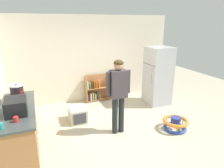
{
  "coord_description": "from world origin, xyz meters",
  "views": [
    {
      "loc": [
        -1.78,
        -3.7,
        2.49
      ],
      "look_at": [
        -0.05,
        0.64,
        1.0
      ],
      "focal_mm": 31.48,
      "sensor_mm": 36.0,
      "label": 1
    }
  ],
  "objects_px": {
    "refrigerator": "(158,76)",
    "red_cup": "(16,119)",
    "banana_bunch": "(14,103)",
    "microwave": "(16,106)",
    "kitchen_counter": "(20,128)",
    "bookshelf": "(96,90)",
    "ketchup_bottle": "(23,95)",
    "baby_walker": "(175,123)",
    "amber_bottle": "(25,99)",
    "standing_person": "(118,90)",
    "pet_carrier": "(78,114)",
    "yellow_cup": "(24,103)",
    "teal_cup": "(1,126)",
    "blue_cup": "(6,102)",
    "crock_pot": "(17,91)"
  },
  "relations": [
    {
      "from": "refrigerator",
      "to": "red_cup",
      "type": "relative_size",
      "value": 18.74
    },
    {
      "from": "banana_bunch",
      "to": "microwave",
      "type": "bearing_deg",
      "value": -80.79
    },
    {
      "from": "red_cup",
      "to": "kitchen_counter",
      "type": "bearing_deg",
      "value": 92.38
    },
    {
      "from": "bookshelf",
      "to": "ketchup_bottle",
      "type": "height_order",
      "value": "ketchup_bottle"
    },
    {
      "from": "baby_walker",
      "to": "red_cup",
      "type": "xyz_separation_m",
      "value": [
        -3.37,
        -0.04,
        0.79
      ]
    },
    {
      "from": "bookshelf",
      "to": "amber_bottle",
      "type": "xyz_separation_m",
      "value": [
        -2.04,
        -1.75,
        0.64
      ]
    },
    {
      "from": "standing_person",
      "to": "red_cup",
      "type": "height_order",
      "value": "standing_person"
    },
    {
      "from": "pet_carrier",
      "to": "yellow_cup",
      "type": "bearing_deg",
      "value": -150.61
    },
    {
      "from": "refrigerator",
      "to": "teal_cup",
      "type": "distance_m",
      "value": 4.45
    },
    {
      "from": "standing_person",
      "to": "banana_bunch",
      "type": "bearing_deg",
      "value": 170.11
    },
    {
      "from": "refrigerator",
      "to": "bookshelf",
      "type": "bearing_deg",
      "value": 151.42
    },
    {
      "from": "microwave",
      "to": "kitchen_counter",
      "type": "bearing_deg",
      "value": 94.38
    },
    {
      "from": "baby_walker",
      "to": "banana_bunch",
      "type": "bearing_deg",
      "value": 167.33
    },
    {
      "from": "yellow_cup",
      "to": "teal_cup",
      "type": "bearing_deg",
      "value": -110.15
    },
    {
      "from": "standing_person",
      "to": "red_cup",
      "type": "xyz_separation_m",
      "value": [
        -2.04,
        -0.45,
        -0.09
      ]
    },
    {
      "from": "microwave",
      "to": "red_cup",
      "type": "bearing_deg",
      "value": -89.2
    },
    {
      "from": "teal_cup",
      "to": "red_cup",
      "type": "height_order",
      "value": "same"
    },
    {
      "from": "refrigerator",
      "to": "amber_bottle",
      "type": "relative_size",
      "value": 7.24
    },
    {
      "from": "pet_carrier",
      "to": "blue_cup",
      "type": "relative_size",
      "value": 5.81
    },
    {
      "from": "crock_pot",
      "to": "microwave",
      "type": "bearing_deg",
      "value": -87.59
    },
    {
      "from": "teal_cup",
      "to": "bookshelf",
      "type": "bearing_deg",
      "value": 48.8
    },
    {
      "from": "teal_cup",
      "to": "yellow_cup",
      "type": "distance_m",
      "value": 0.9
    },
    {
      "from": "baby_walker",
      "to": "teal_cup",
      "type": "distance_m",
      "value": 3.67
    },
    {
      "from": "kitchen_counter",
      "to": "amber_bottle",
      "type": "distance_m",
      "value": 0.59
    },
    {
      "from": "banana_bunch",
      "to": "teal_cup",
      "type": "relative_size",
      "value": 1.67
    },
    {
      "from": "blue_cup",
      "to": "refrigerator",
      "type": "bearing_deg",
      "value": 9.89
    },
    {
      "from": "yellow_cup",
      "to": "ketchup_bottle",
      "type": "bearing_deg",
      "value": 94.24
    },
    {
      "from": "standing_person",
      "to": "baby_walker",
      "type": "height_order",
      "value": "standing_person"
    },
    {
      "from": "kitchen_counter",
      "to": "standing_person",
      "type": "height_order",
      "value": "standing_person"
    },
    {
      "from": "teal_cup",
      "to": "yellow_cup",
      "type": "xyz_separation_m",
      "value": [
        0.31,
        0.84,
        0.0
      ]
    },
    {
      "from": "pet_carrier",
      "to": "yellow_cup",
      "type": "height_order",
      "value": "yellow_cup"
    },
    {
      "from": "kitchen_counter",
      "to": "red_cup",
      "type": "distance_m",
      "value": 0.79
    },
    {
      "from": "bookshelf",
      "to": "baby_walker",
      "type": "bearing_deg",
      "value": -64.16
    },
    {
      "from": "pet_carrier",
      "to": "amber_bottle",
      "type": "distance_m",
      "value": 1.53
    },
    {
      "from": "kitchen_counter",
      "to": "red_cup",
      "type": "xyz_separation_m",
      "value": [
        0.03,
        -0.62,
        0.5
      ]
    },
    {
      "from": "ketchup_bottle",
      "to": "baby_walker",
      "type": "bearing_deg",
      "value": -16.72
    },
    {
      "from": "teal_cup",
      "to": "red_cup",
      "type": "bearing_deg",
      "value": 37.47
    },
    {
      "from": "pet_carrier",
      "to": "teal_cup",
      "type": "relative_size",
      "value": 5.81
    },
    {
      "from": "kitchen_counter",
      "to": "ketchup_bottle",
      "type": "distance_m",
      "value": 0.69
    },
    {
      "from": "teal_cup",
      "to": "ketchup_bottle",
      "type": "bearing_deg",
      "value": 76.63
    },
    {
      "from": "kitchen_counter",
      "to": "red_cup",
      "type": "height_order",
      "value": "red_cup"
    },
    {
      "from": "standing_person",
      "to": "bookshelf",
      "type": "bearing_deg",
      "value": 86.83
    },
    {
      "from": "teal_cup",
      "to": "blue_cup",
      "type": "bearing_deg",
      "value": 91.6
    },
    {
      "from": "pet_carrier",
      "to": "blue_cup",
      "type": "bearing_deg",
      "value": -163.08
    },
    {
      "from": "ketchup_bottle",
      "to": "amber_bottle",
      "type": "bearing_deg",
      "value": -79.85
    },
    {
      "from": "kitchen_counter",
      "to": "microwave",
      "type": "distance_m",
      "value": 0.65
    },
    {
      "from": "kitchen_counter",
      "to": "red_cup",
      "type": "relative_size",
      "value": 20.28
    },
    {
      "from": "pet_carrier",
      "to": "standing_person",
      "type": "bearing_deg",
      "value": -49.84
    },
    {
      "from": "crock_pot",
      "to": "ketchup_bottle",
      "type": "height_order",
      "value": "crock_pot"
    },
    {
      "from": "bookshelf",
      "to": "pet_carrier",
      "type": "height_order",
      "value": "bookshelf"
    }
  ]
}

